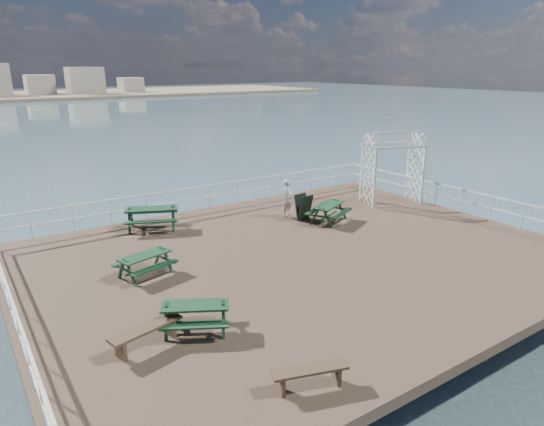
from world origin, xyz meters
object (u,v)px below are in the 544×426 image
(trellis_arbor, at_px, (392,172))
(picnic_table_d, at_px, (195,311))
(picnic_table_b, at_px, (152,214))
(flat_bench_near, at_px, (146,332))
(picnic_table_c, at_px, (329,209))
(picnic_table_a, at_px, (145,260))
(flat_bench_far, at_px, (310,373))
(person, at_px, (288,198))

(trellis_arbor, bearing_deg, picnic_table_d, -137.96)
(picnic_table_b, bearing_deg, flat_bench_near, -87.16)
(picnic_table_d, bearing_deg, picnic_table_c, 59.45)
(picnic_table_c, bearing_deg, picnic_table_a, 160.86)
(picnic_table_a, relative_size, picnic_table_c, 0.85)
(picnic_table_b, height_order, flat_bench_near, picnic_table_b)
(picnic_table_b, distance_m, flat_bench_far, 11.40)
(flat_bench_near, bearing_deg, person, 23.05)
(flat_bench_far, bearing_deg, trellis_arbor, 54.47)
(picnic_table_c, height_order, picnic_table_d, picnic_table_c)
(person, bearing_deg, picnic_table_b, 141.14)
(picnic_table_d, height_order, flat_bench_far, picnic_table_d)
(picnic_table_d, relative_size, trellis_arbor, 0.62)
(picnic_table_b, bearing_deg, person, 7.13)
(picnic_table_d, xyz_separation_m, trellis_arbor, (12.74, 5.47, 0.97))
(flat_bench_near, xyz_separation_m, flat_bench_far, (2.19, -3.28, -0.04))
(picnic_table_d, height_order, flat_bench_near, picnic_table_d)
(picnic_table_b, xyz_separation_m, trellis_arbor, (10.81, -2.56, 0.86))
(picnic_table_d, distance_m, trellis_arbor, 13.90)
(picnic_table_a, relative_size, picnic_table_d, 0.91)
(picnic_table_c, bearing_deg, flat_bench_near, -179.12)
(picnic_table_c, bearing_deg, picnic_table_b, 127.40)
(picnic_table_b, xyz_separation_m, flat_bench_far, (-1.01, -11.35, -0.28))
(picnic_table_a, height_order, flat_bench_near, picnic_table_a)
(picnic_table_c, relative_size, trellis_arbor, 0.66)
(picnic_table_a, distance_m, picnic_table_d, 3.84)
(picnic_table_a, xyz_separation_m, picnic_table_d, (-0.12, -3.84, 0.01))
(picnic_table_c, height_order, flat_bench_far, picnic_table_c)
(picnic_table_d, distance_m, flat_bench_near, 1.27)
(picnic_table_a, bearing_deg, picnic_table_c, -7.77)
(picnic_table_c, relative_size, person, 1.35)
(flat_bench_near, distance_m, trellis_arbor, 15.09)
(flat_bench_near, bearing_deg, picnic_table_b, 54.93)
(picnic_table_a, height_order, picnic_table_c, picnic_table_c)
(picnic_table_a, xyz_separation_m, flat_bench_far, (0.80, -7.15, -0.16))
(picnic_table_b, relative_size, flat_bench_near, 1.37)
(picnic_table_d, xyz_separation_m, flat_bench_near, (-1.26, -0.03, -0.13))
(picnic_table_c, bearing_deg, picnic_table_d, -175.89)
(flat_bench_near, height_order, flat_bench_far, flat_bench_near)
(flat_bench_near, height_order, person, person)
(picnic_table_c, distance_m, trellis_arbor, 4.55)
(flat_bench_far, relative_size, person, 1.00)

